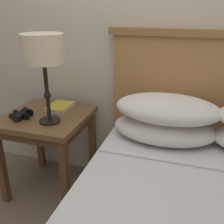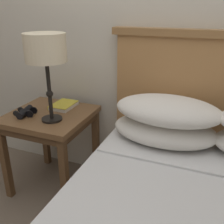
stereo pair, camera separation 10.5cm
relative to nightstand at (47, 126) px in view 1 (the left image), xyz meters
name	(u,v)px [view 1 (the left image)]	position (x,y,z in m)	size (l,w,h in m)	color
nightstand	(47,126)	(0.00, 0.00, 0.00)	(0.53, 0.53, 0.59)	brown
table_lamp	(43,52)	(0.08, -0.09, 0.52)	(0.24, 0.24, 0.53)	black
book_on_nightstand	(59,107)	(0.03, 0.13, 0.10)	(0.15, 0.20, 0.03)	silver
binoculars_pair	(21,114)	(-0.13, -0.09, 0.11)	(0.15, 0.16, 0.05)	black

